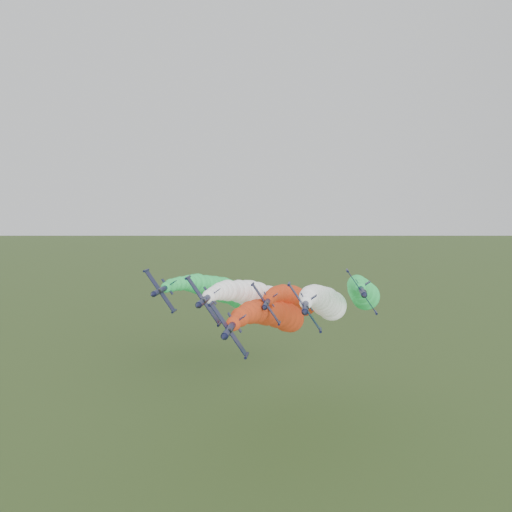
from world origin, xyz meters
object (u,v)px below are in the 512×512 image
object	(u,v)px
jet_inner_left	(256,297)
jet_outer_right	(362,291)
jet_outer_left	(221,290)
jet_trail	(294,299)
jet_inner_right	(324,301)
jet_lead	(276,315)

from	to	relation	value
jet_inner_left	jet_outer_right	size ratio (longest dim) A/B	0.99
jet_outer_left	jet_trail	size ratio (longest dim) A/B	1.00
jet_inner_right	jet_outer_right	world-z (taller)	jet_outer_right
jet_outer_left	jet_trail	distance (m)	20.71
jet_lead	jet_outer_right	xyz separation A→B (m)	(21.53, 23.26, 2.00)
jet_outer_left	jet_trail	xyz separation A→B (m)	(19.63, 5.78, -3.15)
jet_inner_left	jet_inner_right	bearing A→B (deg)	7.79
jet_inner_right	jet_outer_right	xyz separation A→B (m)	(10.41, 11.29, 0.79)
jet_inner_right	jet_outer_left	size ratio (longest dim) A/B	1.01
jet_lead	jet_outer_right	bearing A→B (deg)	47.21
jet_outer_left	jet_outer_right	bearing A→B (deg)	5.12
jet_lead	jet_outer_left	world-z (taller)	jet_outer_left
jet_inner_left	jet_trail	world-z (taller)	jet_inner_left
jet_lead	jet_inner_left	bearing A→B (deg)	120.53
jet_inner_right	jet_trail	distance (m)	16.03
jet_inner_left	jet_trail	xyz separation A→B (m)	(8.75, 15.96, -3.41)
jet_inner_right	jet_outer_right	size ratio (longest dim) A/B	1.00
jet_trail	jet_lead	bearing A→B (deg)	-96.76
jet_inner_right	jet_trail	world-z (taller)	jet_inner_right
jet_inner_left	jet_outer_right	xyz separation A→B (m)	(27.24, 13.59, -0.35)
jet_inner_right	jet_inner_left	bearing A→B (deg)	-172.21
jet_trail	jet_outer_right	bearing A→B (deg)	-7.30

